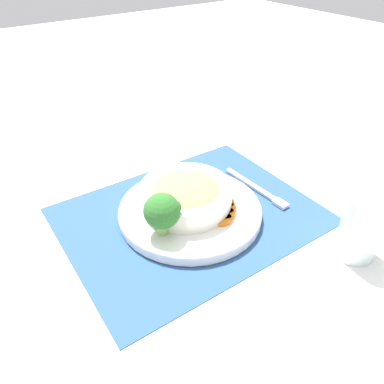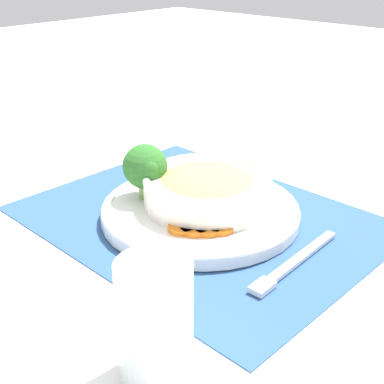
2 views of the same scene
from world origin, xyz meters
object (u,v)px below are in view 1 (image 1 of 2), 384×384
(broccoli_floret, at_px, (162,211))
(water_glass, at_px, (360,230))
(bowl, at_px, (188,193))
(fork, at_px, (261,191))

(broccoli_floret, relative_size, water_glass, 0.69)
(bowl, relative_size, fork, 1.02)
(broccoli_floret, height_order, fork, broccoli_floret)
(water_glass, height_order, fork, water_glass)
(bowl, height_order, water_glass, water_glass)
(broccoli_floret, xyz_separation_m, fork, (-0.25, -0.00, -0.06))
(broccoli_floret, bearing_deg, fork, -179.30)
(bowl, xyz_separation_m, fork, (-0.17, 0.04, -0.04))
(bowl, distance_m, fork, 0.18)
(water_glass, bearing_deg, broccoli_floret, -41.04)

